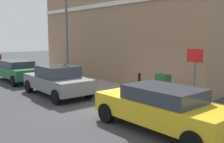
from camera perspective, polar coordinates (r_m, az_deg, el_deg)
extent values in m
plane|color=#38383A|center=(10.44, 0.97, -7.99)|extent=(80.00, 80.00, 0.00)
cube|color=gray|center=(16.23, -8.19, -2.09)|extent=(2.57, 30.00, 0.15)
cube|color=#937256|center=(18.51, 7.05, 9.89)|extent=(7.62, 13.86, 7.07)
cube|color=silver|center=(15.96, -2.48, 14.42)|extent=(0.12, 13.86, 0.24)
cube|color=gold|center=(8.00, 10.61, -8.34)|extent=(1.68, 4.34, 0.63)
cube|color=#2D333D|center=(7.81, 11.34, -4.90)|extent=(1.47, 2.24, 0.43)
cylinder|color=black|center=(8.65, -1.22, -9.12)|extent=(0.22, 0.64, 0.64)
cylinder|color=black|center=(9.67, 5.96, -7.34)|extent=(0.22, 0.64, 0.64)
cylinder|color=black|center=(6.62, 17.44, -14.91)|extent=(0.22, 0.64, 0.64)
cylinder|color=black|center=(7.91, 23.55, -11.44)|extent=(0.22, 0.64, 0.64)
cube|color=slate|center=(12.69, -12.08, -2.42)|extent=(1.83, 4.16, 0.61)
cube|color=#2D333D|center=(12.51, -11.93, 0.03)|extent=(1.56, 1.93, 0.54)
cylinder|color=black|center=(13.78, -17.90, -3.12)|extent=(0.24, 0.65, 0.64)
cylinder|color=black|center=(14.42, -11.94, -2.43)|extent=(0.24, 0.65, 0.64)
cylinder|color=black|center=(11.08, -12.17, -5.52)|extent=(0.24, 0.65, 0.64)
cylinder|color=black|center=(11.87, -5.22, -4.48)|extent=(0.24, 0.65, 0.64)
cube|color=#195933|center=(17.40, -20.25, 0.00)|extent=(1.76, 4.43, 0.61)
cube|color=#2D333D|center=(17.30, -20.27, 1.60)|extent=(1.52, 2.25, 0.41)
cylinder|color=black|center=(19.24, -19.66, -0.19)|extent=(0.23, 0.64, 0.64)
cylinder|color=black|center=(15.65, -20.87, -1.99)|extent=(0.23, 0.64, 0.64)
cylinder|color=black|center=(16.21, -15.61, -1.43)|extent=(0.23, 0.64, 0.64)
cylinder|color=black|center=(22.60, -22.45, 0.80)|extent=(0.23, 0.64, 0.64)
cube|color=#1E4C28|center=(10.88, 11.12, -3.55)|extent=(0.40, 0.55, 1.15)
cube|color=#333333|center=(11.00, 11.04, -6.28)|extent=(0.46, 0.61, 0.08)
cylinder|color=black|center=(11.87, 6.03, -2.99)|extent=(0.12, 0.12, 0.95)
sphere|color=black|center=(11.79, 6.07, -0.63)|extent=(0.14, 0.14, 0.14)
cylinder|color=#59595B|center=(9.15, 17.73, -2.26)|extent=(0.08, 0.08, 2.30)
cube|color=white|center=(9.02, 17.90, 3.37)|extent=(0.03, 0.56, 0.40)
cube|color=red|center=(9.01, 17.85, 3.36)|extent=(0.01, 0.60, 0.44)
cylinder|color=#59595B|center=(16.05, -9.95, 7.90)|extent=(0.14, 0.14, 5.50)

